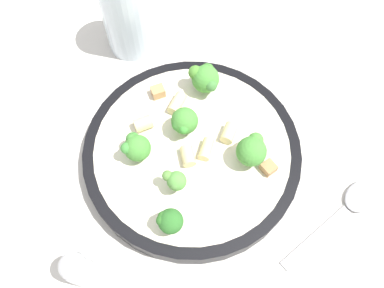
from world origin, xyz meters
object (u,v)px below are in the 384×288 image
at_px(pasta_bowl, 192,152).
at_px(rigatoni_0, 177,103).
at_px(broccoli_floret_3, 252,149).
at_px(chicken_chunk_0, 268,170).
at_px(drinking_glass, 128,19).
at_px(broccoli_floret_2, 205,78).
at_px(rigatoni_3, 205,152).
at_px(spoon, 351,206).
at_px(broccoli_floret_1, 173,180).
at_px(pepper_shaker, 80,270).
at_px(broccoli_floret_0, 170,221).
at_px(broccoli_floret_5, 184,122).
at_px(rigatoni_1, 143,124).
at_px(chicken_chunk_1, 158,92).
at_px(rigatoni_4, 229,133).
at_px(rigatoni_2, 186,155).
at_px(broccoli_floret_4, 136,147).

height_order(pasta_bowl, rigatoni_0, rigatoni_0).
relative_size(broccoli_floret_3, chicken_chunk_0, 2.65).
bearing_deg(pasta_bowl, drinking_glass, 43.22).
bearing_deg(broccoli_floret_2, rigatoni_3, -162.41).
height_order(drinking_glass, spoon, drinking_glass).
bearing_deg(spoon, broccoli_floret_1, 103.75).
height_order(chicken_chunk_0, pepper_shaker, pepper_shaker).
relative_size(broccoli_floret_0, broccoli_floret_3, 0.84).
height_order(broccoli_floret_3, broccoli_floret_5, broccoli_floret_3).
height_order(broccoli_floret_5, rigatoni_1, broccoli_floret_5).
distance_m(broccoli_floret_0, chicken_chunk_1, 0.18).
bearing_deg(rigatoni_0, rigatoni_1, 144.36).
bearing_deg(spoon, pasta_bowl, 88.56).
bearing_deg(broccoli_floret_0, rigatoni_4, -13.39).
distance_m(chicken_chunk_1, pepper_shaker, 0.24).
distance_m(rigatoni_4, drinking_glass, 0.23).
bearing_deg(broccoli_floret_1, pepper_shaker, 152.69).
relative_size(rigatoni_3, drinking_glass, 0.23).
bearing_deg(rigatoni_4, rigatoni_1, 100.98).
distance_m(rigatoni_1, rigatoni_4, 0.11).
distance_m(broccoli_floret_2, rigatoni_3, 0.10).
height_order(rigatoni_3, chicken_chunk_0, rigatoni_3).
height_order(rigatoni_4, chicken_chunk_1, rigatoni_4).
relative_size(broccoli_floret_5, rigatoni_2, 1.69).
distance_m(rigatoni_3, rigatoni_4, 0.04).
relative_size(broccoli_floret_0, broccoli_floret_1, 1.04).
distance_m(pasta_bowl, rigatoni_1, 0.07).
xyz_separation_m(broccoli_floret_2, broccoli_floret_5, (-0.07, 0.00, -0.00)).
xyz_separation_m(rigatoni_0, rigatoni_1, (-0.04, 0.03, 0.00)).
relative_size(broccoli_floret_0, chicken_chunk_1, 2.13).
bearing_deg(rigatoni_4, broccoli_floret_2, 39.97).
bearing_deg(rigatoni_0, pepper_shaker, 172.80).
bearing_deg(spoon, broccoli_floret_2, 66.35).
xyz_separation_m(broccoli_floret_0, rigatoni_0, (0.16, 0.05, -0.01)).
height_order(chicken_chunk_1, pepper_shaker, pepper_shaker).
xyz_separation_m(broccoli_floret_5, drinking_glass, (0.14, 0.13, -0.00)).
xyz_separation_m(broccoli_floret_3, rigatoni_3, (-0.01, 0.05, -0.02)).
xyz_separation_m(drinking_glass, pepper_shaker, (-0.34, -0.08, -0.01)).
bearing_deg(broccoli_floret_4, rigatoni_4, -58.98).
height_order(rigatoni_3, chicken_chunk_1, same).
height_order(rigatoni_0, rigatoni_3, rigatoni_0).
bearing_deg(broccoli_floret_1, spoon, -76.25).
height_order(rigatoni_3, pepper_shaker, pepper_shaker).
relative_size(rigatoni_2, pepper_shaker, 0.31).
distance_m(broccoli_floret_4, broccoli_floret_5, 0.07).
bearing_deg(drinking_glass, broccoli_floret_5, -136.43).
distance_m(rigatoni_0, drinking_glass, 0.15).
bearing_deg(broccoli_floret_0, broccoli_floret_3, -30.33).
bearing_deg(rigatoni_4, rigatoni_3, 149.17).
bearing_deg(rigatoni_2, spoon, -86.98).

